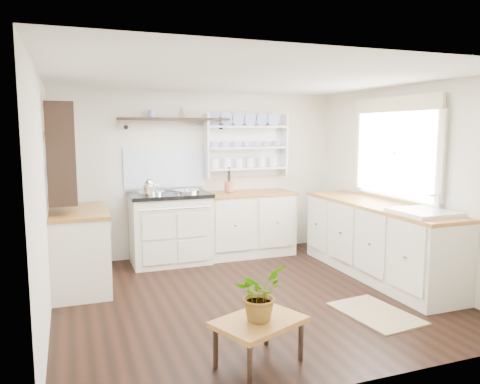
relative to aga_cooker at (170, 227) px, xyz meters
name	(u,v)px	position (x,y,z in m)	size (l,w,h in m)	color
floor	(250,296)	(0.54, -1.57, -0.48)	(4.00, 3.80, 0.01)	black
wall_back	(201,174)	(0.54, 0.33, 0.67)	(4.00, 0.02, 2.30)	silver
wall_right	(406,183)	(2.54, -1.57, 0.67)	(0.02, 3.80, 2.30)	silver
wall_left	(44,200)	(-1.46, -1.57, 0.67)	(0.02, 3.80, 2.30)	silver
ceiling	(250,78)	(0.54, -1.57, 1.82)	(4.00, 3.80, 0.01)	white
window	(395,147)	(2.48, -1.42, 1.08)	(0.08, 1.55, 1.22)	white
aga_cooker	(170,227)	(0.00, 0.00, 0.00)	(1.06, 0.73, 0.98)	beige
back_cabinets	(248,223)	(1.14, 0.03, -0.02)	(1.27, 0.63, 0.90)	beige
right_cabinets	(377,239)	(2.24, -1.47, -0.02)	(0.62, 2.43, 0.90)	beige
belfast_sink	(423,223)	(2.24, -2.22, 0.32)	(0.55, 0.60, 0.45)	white
left_cabinets	(80,248)	(-1.16, -0.67, -0.02)	(0.62, 1.13, 0.90)	beige
plate_rack	(245,145)	(1.19, 0.29, 1.07)	(1.20, 0.22, 0.90)	white
high_shelf	(174,120)	(0.14, 0.21, 1.43)	(1.50, 0.29, 0.16)	black
left_shelving	(61,151)	(-1.30, -0.67, 1.07)	(0.28, 0.80, 1.05)	black
kettle	(149,188)	(-0.28, -0.12, 0.56)	(0.18, 0.18, 0.22)	silver
utensil_crock	(229,187)	(0.87, 0.11, 0.50)	(0.12, 0.12, 0.14)	#A8573D
center_table	(259,325)	(0.06, -2.97, -0.17)	(0.78, 0.68, 0.35)	brown
potted_plant	(259,293)	(0.06, -2.97, 0.08)	(0.37, 0.32, 0.41)	#3F7233
floor_rug	(376,313)	(1.50, -2.47, -0.47)	(0.55, 0.85, 0.02)	#786146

